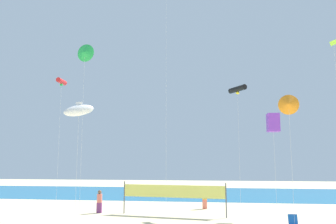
{
  "coord_description": "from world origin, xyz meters",
  "views": [
    {
      "loc": [
        2.09,
        -16.72,
        3.81
      ],
      "look_at": [
        -1.66,
        8.53,
        7.51
      ],
      "focal_mm": 37.5,
      "sensor_mm": 36.0,
      "label": 1
    }
  ],
  "objects": [
    {
      "name": "ocean_band",
      "position": [
        0.0,
        28.4,
        0.0
      ],
      "size": [
        120.0,
        20.0,
        0.01
      ],
      "primitive_type": "cube",
      "color": "#1E6B99",
      "rests_on": "ground"
    },
    {
      "name": "beachgoer_mustard_shirt",
      "position": [
        0.71,
        13.45,
        0.91
      ],
      "size": [
        0.39,
        0.39,
        1.71
      ],
      "rotation": [
        0.0,
        0.0,
        4.2
      ],
      "color": "#EA7260",
      "rests_on": "ground"
    },
    {
      "name": "beachgoer_coral_shirt",
      "position": [
        -7.19,
        9.83,
        0.92
      ],
      "size": [
        0.39,
        0.39,
        1.71
      ],
      "rotation": [
        0.0,
        0.0,
        1.92
      ],
      "color": "#7A3872",
      "rests_on": "ground"
    },
    {
      "name": "folding_beach_chair",
      "position": [
        6.1,
        4.61,
        0.47
      ],
      "size": [
        0.52,
        0.65,
        0.89
      ],
      "rotation": [
        0.0,
        0.0,
        -0.65
      ],
      "color": "#1959B2",
      "rests_on": "ground"
    },
    {
      "name": "volleyball_net",
      "position": [
        -1.42,
        9.33,
        1.63
      ],
      "size": [
        7.75,
        1.26,
        2.4
      ],
      "color": "#4C4C51",
      "rests_on": "ground"
    },
    {
      "name": "kite_black_tube",
      "position": [
        3.57,
        11.66,
        9.7
      ],
      "size": [
        1.44,
        1.79,
        9.95
      ],
      "color": "silver",
      "rests_on": "ground"
    },
    {
      "name": "kite_violet_box",
      "position": [
        6.03,
        10.06,
        6.76
      ],
      "size": [
        0.9,
        0.9,
        7.44
      ],
      "color": "silver",
      "rests_on": "ground"
    },
    {
      "name": "kite_green_delta",
      "position": [
        -9.27,
        10.99,
        13.19
      ],
      "size": [
        1.58,
        0.5,
        13.98
      ],
      "color": "silver",
      "rests_on": "ground"
    },
    {
      "name": "kite_red_tube",
      "position": [
        -13.43,
        15.44,
        11.78
      ],
      "size": [
        0.51,
        1.55,
        12.07
      ],
      "color": "silver",
      "rests_on": "ground"
    },
    {
      "name": "kite_white_inflatable",
      "position": [
        -8.33,
        7.95,
        7.69
      ],
      "size": [
        2.4,
        2.19,
        8.36
      ],
      "color": "silver",
      "rests_on": "ground"
    },
    {
      "name": "kite_orange_delta",
      "position": [
        6.13,
        4.44,
        7.22
      ],
      "size": [
        1.26,
        0.62,
        7.83
      ],
      "color": "silver",
      "rests_on": "ground"
    },
    {
      "name": "kite_lime_diamond",
      "position": [
        8.58,
        3.58,
        10.24
      ],
      "size": [
        0.57,
        0.57,
        10.74
      ],
      "color": "silver",
      "rests_on": "ground"
    }
  ]
}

